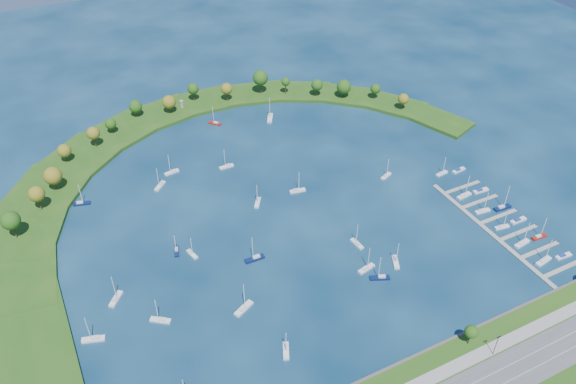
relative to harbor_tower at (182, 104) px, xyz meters
name	(u,v)px	position (x,y,z in m)	size (l,w,h in m)	color
ground	(284,207)	(13.97, -115.36, -4.32)	(700.00, 700.00, 0.00)	#06233C
breakwater	(164,178)	(-32.35, -66.65, -3.33)	(286.74, 247.64, 2.00)	#214B14
breakwater_trees	(193,118)	(-2.21, -30.12, 6.24)	(236.65, 94.82, 16.09)	#382314
harbor_tower	(182,104)	(0.00, 0.00, 0.00)	(2.60, 2.60, 4.52)	gray
dock_system	(501,227)	(99.27, -176.36, -3.96)	(24.28, 82.00, 1.60)	gray
moored_boat_0	(366,268)	(26.80, -170.79, -3.40)	(8.76, 4.02, 12.44)	white
moored_boat_1	(82,203)	(-75.38, -68.19, -3.40)	(8.74, 4.58, 12.38)	#0B1946
moored_boat_2	(380,277)	(29.05, -178.03, -3.39)	(8.82, 5.69, 12.62)	#0B1946
moored_boat_3	(396,261)	(40.70, -173.06, -3.41)	(5.65, 8.43, 12.12)	white
moored_boat_4	(93,339)	(-87.62, -155.33, -3.38)	(9.16, 5.05, 12.97)	white
moored_boat_5	(258,202)	(3.55, -107.19, -3.42)	(6.22, 7.92, 11.74)	white
moored_boat_6	(386,175)	(73.91, -117.46, -3.44)	(7.62, 4.67, 10.85)	white
moored_boat_7	(160,185)	(-36.04, -71.60, -3.40)	(7.57, 7.59, 12.31)	white
moored_boat_8	(161,320)	(-61.86, -157.97, -3.40)	(8.12, 6.84, 12.28)	white
moored_boat_9	(244,308)	(-30.06, -167.42, -3.35)	(9.59, 6.51, 13.81)	white
moored_boat_10	(177,251)	(-43.76, -122.63, -3.45)	(3.86, 7.33, 10.38)	#0B1946
moored_boat_11	(215,123)	(12.15, -25.42, -3.41)	(7.10, 7.54, 11.91)	maroon
moored_boat_12	(255,258)	(-14.20, -143.12, -3.37)	(9.15, 2.62, 13.42)	#0B1946
moored_boat_13	(270,117)	(44.76, -34.83, -3.31)	(7.54, 10.34, 15.07)	white
moored_boat_14	(226,166)	(1.34, -71.03, -3.42)	(8.01, 2.33, 11.74)	white
moored_boat_15	(297,190)	(25.79, -107.60, -3.40)	(8.55, 3.65, 12.18)	white
moored_boat_16	(172,172)	(-26.89, -62.68, -3.42)	(8.27, 3.34, 11.81)	white
moored_boat_17	(116,298)	(-75.13, -138.88, -3.38)	(7.46, 8.27, 12.83)	white
moored_boat_19	(286,350)	(-23.87, -193.43, -3.42)	(5.29, 8.07, 11.56)	white
moored_boat_20	(192,253)	(-38.14, -127.60, -3.45)	(3.54, 7.35, 10.42)	white
moored_boat_21	(357,243)	(31.74, -155.39, -3.42)	(2.88, 8.00, 11.51)	white
docked_boat_0	(544,261)	(99.48, -202.35, -3.38)	(9.00, 3.72, 12.84)	white
docked_boat_1	(563,256)	(109.95, -203.96, -3.71)	(8.19, 2.84, 1.64)	white
docked_boat_2	(522,243)	(99.48, -189.48, -3.39)	(8.83, 3.49, 12.63)	white
docked_boat_3	(539,236)	(110.00, -189.68, -3.42)	(8.01, 2.57, 11.64)	maroon
docked_boat_4	(502,227)	(99.51, -176.58, -3.44)	(7.58, 3.17, 10.80)	white
docked_boat_5	(518,220)	(109.95, -176.48, -3.67)	(8.68, 2.50, 1.77)	white
docked_boat_6	(483,211)	(99.50, -163.24, -3.42)	(8.16, 3.12, 11.69)	white
docked_boat_7	(502,207)	(109.97, -165.72, -3.36)	(9.37, 3.07, 13.60)	#0B1946
docked_boat_8	(464,195)	(99.48, -149.60, -3.39)	(8.84, 3.36, 12.68)	white
docked_boat_9	(481,191)	(109.95, -150.14, -3.67)	(8.72, 2.97, 1.75)	white
docked_boat_10	(442,173)	(101.91, -129.04, -3.44)	(7.51, 2.90, 10.76)	white
docked_boat_11	(459,170)	(111.86, -130.84, -3.71)	(8.22, 3.06, 1.64)	white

